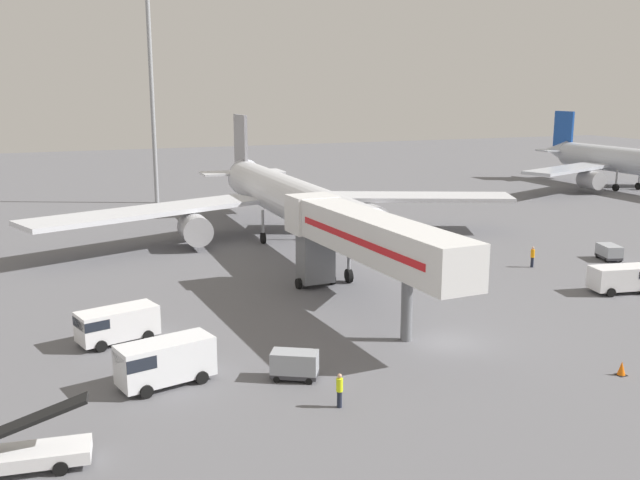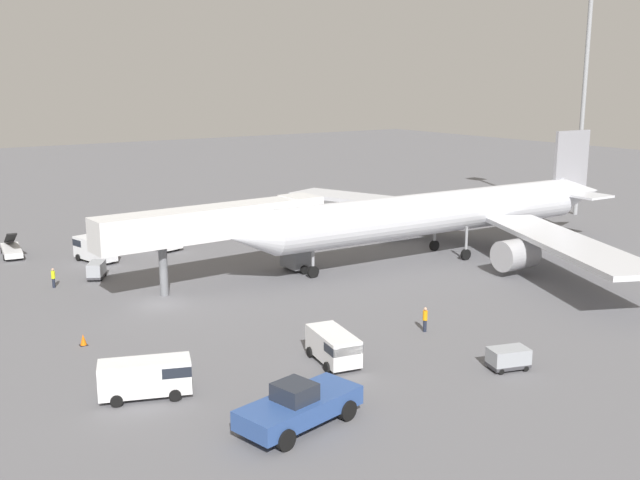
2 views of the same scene
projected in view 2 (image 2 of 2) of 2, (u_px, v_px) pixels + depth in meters
name	position (u px, v px, depth m)	size (l,w,h in m)	color
ground_plane	(159.00, 304.00, 59.02)	(300.00, 300.00, 0.00)	slate
airplane_at_gate	(448.00, 213.00, 74.10)	(50.24, 47.29, 11.95)	silver
jet_bridge	(226.00, 224.00, 63.73)	(4.13, 21.03, 7.04)	silver
pushback_tug	(299.00, 406.00, 38.02)	(4.11, 7.33, 2.47)	#2D4C8E
belt_loader_truck	(11.00, 249.00, 74.79)	(5.91, 2.43, 2.89)	white
service_van_near_right	(94.00, 248.00, 72.45)	(5.20, 3.06, 2.34)	white
service_van_near_left	(148.00, 376.00, 41.57)	(3.54, 5.42, 2.17)	white
service_van_outer_left	(334.00, 346.00, 46.54)	(4.78, 2.85, 1.98)	white
service_van_mid_right	(160.00, 238.00, 77.79)	(5.04, 3.17, 2.07)	white
baggage_cart_far_right	(96.00, 270.00, 66.28)	(2.73, 2.31, 1.52)	#38383D
baggage_cart_mid_left	(508.00, 357.00, 45.65)	(2.10, 2.75, 1.36)	#38383D
ground_crew_worker_foreground	(53.00, 277.00, 63.42)	(0.35, 0.35, 1.71)	#1E2333
ground_crew_worker_midground	(425.00, 319.00, 52.39)	(0.47, 0.47, 1.80)	#1E2333
safety_cone_alpha	(83.00, 340.00, 49.83)	(0.51, 0.51, 0.77)	black
apron_light_mast	(587.00, 57.00, 93.54)	(2.40, 2.40, 29.88)	#93969B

